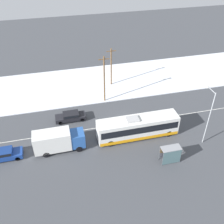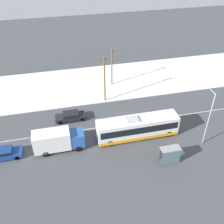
{
  "view_description": "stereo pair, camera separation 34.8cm",
  "coord_description": "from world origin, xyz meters",
  "px_view_note": "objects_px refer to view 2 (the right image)",
  "views": [
    {
      "loc": [
        -9.91,
        -30.87,
        26.02
      ],
      "look_at": [
        -1.88,
        1.63,
        1.4
      ],
      "focal_mm": 42.0,
      "sensor_mm": 36.0,
      "label": 1
    },
    {
      "loc": [
        -9.57,
        -30.95,
        26.02
      ],
      "look_at": [
        -1.88,
        1.63,
        1.4
      ],
      "focal_mm": 42.0,
      "sensor_mm": 36.0,
      "label": 2
    }
  ],
  "objects_px": {
    "utility_pole_snowlot": "(112,66)",
    "sedan_car": "(71,116)",
    "city_bus": "(137,127)",
    "parked_car_near_truck": "(4,153)",
    "bus_shelter": "(171,154)",
    "utility_pole_roadside": "(105,79)",
    "streetlamp": "(209,112)",
    "box_truck": "(58,140)",
    "pedestrian_at_stop": "(162,151)"
  },
  "relations": [
    {
      "from": "pedestrian_at_stop",
      "to": "streetlamp",
      "type": "xyz_separation_m",
      "value": [
        6.91,
        1.67,
        4.09
      ]
    },
    {
      "from": "city_bus",
      "to": "pedestrian_at_stop",
      "type": "distance_m",
      "value": 5.22
    },
    {
      "from": "pedestrian_at_stop",
      "to": "parked_car_near_truck",
      "type": "bearing_deg",
      "value": 166.96
    },
    {
      "from": "utility_pole_snowlot",
      "to": "pedestrian_at_stop",
      "type": "bearing_deg",
      "value": -84.31
    },
    {
      "from": "city_bus",
      "to": "pedestrian_at_stop",
      "type": "bearing_deg",
      "value": -68.64
    },
    {
      "from": "city_bus",
      "to": "parked_car_near_truck",
      "type": "bearing_deg",
      "value": -179.85
    },
    {
      "from": "city_bus",
      "to": "utility_pole_roadside",
      "type": "relative_size",
      "value": 1.39
    },
    {
      "from": "utility_pole_roadside",
      "to": "sedan_car",
      "type": "bearing_deg",
      "value": -147.59
    },
    {
      "from": "parked_car_near_truck",
      "to": "utility_pole_roadside",
      "type": "relative_size",
      "value": 0.55
    },
    {
      "from": "streetlamp",
      "to": "parked_car_near_truck",
      "type": "bearing_deg",
      "value": 173.56
    },
    {
      "from": "sedan_car",
      "to": "utility_pole_snowlot",
      "type": "xyz_separation_m",
      "value": [
        8.96,
        9.41,
        3.14
      ]
    },
    {
      "from": "bus_shelter",
      "to": "box_truck",
      "type": "bearing_deg",
      "value": 157.05
    },
    {
      "from": "box_truck",
      "to": "utility_pole_snowlot",
      "type": "relative_size",
      "value": 0.93
    },
    {
      "from": "utility_pole_roadside",
      "to": "utility_pole_snowlot",
      "type": "xyz_separation_m",
      "value": [
        2.48,
        5.3,
        -0.55
      ]
    },
    {
      "from": "city_bus",
      "to": "pedestrian_at_stop",
      "type": "xyz_separation_m",
      "value": [
        1.89,
        -4.83,
        -0.59
      ]
    },
    {
      "from": "city_bus",
      "to": "box_truck",
      "type": "relative_size",
      "value": 1.72
    },
    {
      "from": "parked_car_near_truck",
      "to": "utility_pole_snowlot",
      "type": "bearing_deg",
      "value": 40.14
    },
    {
      "from": "bus_shelter",
      "to": "utility_pole_roadside",
      "type": "relative_size",
      "value": 0.31
    },
    {
      "from": "sedan_car",
      "to": "parked_car_near_truck",
      "type": "relative_size",
      "value": 1.01
    },
    {
      "from": "box_truck",
      "to": "parked_car_near_truck",
      "type": "relative_size",
      "value": 1.47
    },
    {
      "from": "city_bus",
      "to": "utility_pole_roadside",
      "type": "height_order",
      "value": "utility_pole_roadside"
    },
    {
      "from": "utility_pole_snowlot",
      "to": "sedan_car",
      "type": "bearing_deg",
      "value": -133.61
    },
    {
      "from": "bus_shelter",
      "to": "streetlamp",
      "type": "height_order",
      "value": "streetlamp"
    },
    {
      "from": "sedan_car",
      "to": "pedestrian_at_stop",
      "type": "distance_m",
      "value": 15.6
    },
    {
      "from": "pedestrian_at_stop",
      "to": "streetlamp",
      "type": "relative_size",
      "value": 0.21
    },
    {
      "from": "parked_car_near_truck",
      "to": "utility_pole_roadside",
      "type": "xyz_separation_m",
      "value": [
        16.11,
        10.39,
        3.65
      ]
    },
    {
      "from": "bus_shelter",
      "to": "sedan_car",
      "type": "bearing_deg",
      "value": 133.53
    },
    {
      "from": "city_bus",
      "to": "bus_shelter",
      "type": "height_order",
      "value": "city_bus"
    },
    {
      "from": "sedan_car",
      "to": "utility_pole_roadside",
      "type": "xyz_separation_m",
      "value": [
        6.48,
        4.11,
        3.69
      ]
    },
    {
      "from": "parked_car_near_truck",
      "to": "bus_shelter",
      "type": "xyz_separation_m",
      "value": [
        21.31,
        -6.02,
        0.87
      ]
    },
    {
      "from": "sedan_car",
      "to": "bus_shelter",
      "type": "xyz_separation_m",
      "value": [
        11.68,
        -12.29,
        0.9
      ]
    },
    {
      "from": "city_bus",
      "to": "parked_car_near_truck",
      "type": "xyz_separation_m",
      "value": [
        -18.75,
        -0.05,
        -0.89
      ]
    },
    {
      "from": "box_truck",
      "to": "streetlamp",
      "type": "distance_m",
      "value": 20.8
    },
    {
      "from": "streetlamp",
      "to": "utility_pole_snowlot",
      "type": "distance_m",
      "value": 20.85
    },
    {
      "from": "city_bus",
      "to": "sedan_car",
      "type": "xyz_separation_m",
      "value": [
        -9.11,
        6.23,
        -0.92
      ]
    },
    {
      "from": "city_bus",
      "to": "utility_pole_snowlot",
      "type": "distance_m",
      "value": 15.79
    },
    {
      "from": "pedestrian_at_stop",
      "to": "streetlamp",
      "type": "bearing_deg",
      "value": 13.61
    },
    {
      "from": "streetlamp",
      "to": "utility_pole_roadside",
      "type": "relative_size",
      "value": 0.99
    },
    {
      "from": "box_truck",
      "to": "parked_car_near_truck",
      "type": "height_order",
      "value": "box_truck"
    },
    {
      "from": "utility_pole_snowlot",
      "to": "streetlamp",
      "type": "bearing_deg",
      "value": -64.53
    },
    {
      "from": "box_truck",
      "to": "utility_pole_snowlot",
      "type": "distance_m",
      "value": 19.52
    },
    {
      "from": "city_bus",
      "to": "sedan_car",
      "type": "distance_m",
      "value": 11.08
    },
    {
      "from": "box_truck",
      "to": "utility_pole_roadside",
      "type": "relative_size",
      "value": 0.81
    },
    {
      "from": "streetlamp",
      "to": "utility_pole_snowlot",
      "type": "relative_size",
      "value": 1.13
    },
    {
      "from": "pedestrian_at_stop",
      "to": "city_bus",
      "type": "bearing_deg",
      "value": 111.36
    },
    {
      "from": "bus_shelter",
      "to": "city_bus",
      "type": "bearing_deg",
      "value": 112.9
    },
    {
      "from": "box_truck",
      "to": "bus_shelter",
      "type": "bearing_deg",
      "value": -22.95
    },
    {
      "from": "bus_shelter",
      "to": "parked_car_near_truck",
      "type": "bearing_deg",
      "value": 164.23
    },
    {
      "from": "utility_pole_roadside",
      "to": "utility_pole_snowlot",
      "type": "height_order",
      "value": "utility_pole_roadside"
    },
    {
      "from": "bus_shelter",
      "to": "utility_pole_roadside",
      "type": "distance_m",
      "value": 17.43
    }
  ]
}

